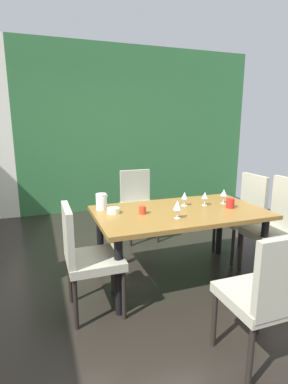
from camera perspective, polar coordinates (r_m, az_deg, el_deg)
The scene contains 16 objects.
ground_plane at distance 3.14m, azimuth -1.25°, elevation -16.82°, with size 6.28×5.58×0.02m, color black.
garden_window_panel at distance 5.63m, azimuth -0.73°, elevation 11.80°, with size 4.34×0.10×2.88m, color #2C6334.
dining_table at distance 2.96m, azimuth 6.81°, elevation -5.05°, with size 1.64×0.94×0.72m.
chair_right_near at distance 3.34m, azimuth 24.10°, elevation -5.51°, with size 0.44×0.44×1.02m.
chair_right_far at distance 3.71m, azimuth 18.56°, elevation -3.53°, with size 0.44×0.44×0.97m.
chair_head_near at distance 2.08m, azimuth 22.51°, elevation -17.33°, with size 0.44×0.44×0.94m.
chair_head_far at distance 4.07m, azimuth -1.17°, elevation -1.62°, with size 0.44×0.45×0.93m.
chair_left_near at distance 2.50m, azimuth -11.17°, elevation -11.44°, with size 0.44×0.44×0.93m.
wine_glass_rear at distance 3.25m, azimuth 14.96°, elevation -0.18°, with size 0.07×0.07×0.15m.
wine_glass_front at distance 3.13m, azimuth 11.52°, elevation -0.73°, with size 0.06×0.06×0.14m.
wine_glass_left at distance 3.09m, azimuth 7.73°, elevation -0.77°, with size 0.07×0.07×0.14m.
wine_glass_corner at distance 2.66m, azimuth 6.39°, elevation -2.56°, with size 0.08×0.08×0.17m.
serving_bowl_south at distance 2.84m, azimuth -5.89°, elevation -3.54°, with size 0.12×0.12×0.05m, color white.
cup_north at distance 3.12m, azimuth 16.10°, elevation -2.05°, with size 0.08×0.08×0.10m, color red.
cup_near_shelf at distance 2.80m, azimuth -0.29°, elevation -3.46°, with size 0.07×0.07×0.07m, color red.
pitcher_center at distance 2.95m, azimuth -8.10°, elevation -1.82°, with size 0.12×0.11×0.16m.
Camera 1 is at (-0.85, -2.59, 1.55)m, focal length 28.00 mm.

